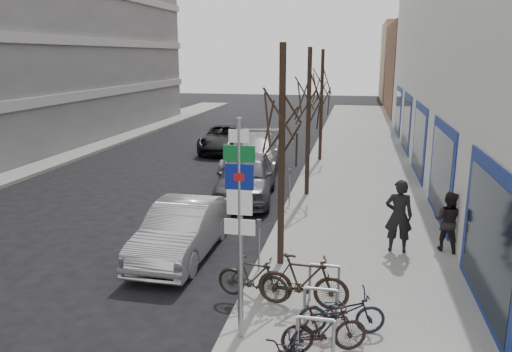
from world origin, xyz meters
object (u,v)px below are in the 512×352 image
at_px(bike_mid_curb, 342,309).
at_px(bike_mid_inner, 253,277).
at_px(bike_rack, 320,303).
at_px(tree_mid, 309,87).
at_px(pedestrian_far, 448,221).
at_px(highway_sign_pole, 240,218).
at_px(meter_mid, 290,183).
at_px(bike_near_left, 290,347).
at_px(parked_car_front, 182,230).
at_px(tree_far, 322,79).
at_px(parked_car_back, 254,154).
at_px(pedestrian_near, 399,216).
at_px(bike_near_right, 324,328).
at_px(meter_front, 259,239).
at_px(bike_far_inner, 303,281).
at_px(lane_car, 225,138).
at_px(parked_car_mid, 246,176).
at_px(tree_near, 282,104).
at_px(meter_back, 306,153).

bearing_deg(bike_mid_curb, bike_mid_inner, 50.64).
xyz_separation_m(bike_rack, tree_mid, (-1.20, 9.40, 3.44)).
relative_size(tree_mid, pedestrian_far, 3.37).
height_order(highway_sign_pole, meter_mid, highway_sign_pole).
xyz_separation_m(bike_near_left, parked_car_front, (-3.52, 4.74, 0.06)).
distance_m(tree_far, parked_car_back, 5.12).
bearing_deg(bike_mid_curb, bike_near_left, 140.42).
height_order(bike_mid_curb, pedestrian_near, pedestrian_near).
distance_m(highway_sign_pole, parked_car_front, 4.86).
height_order(tree_mid, bike_near_right, tree_mid).
bearing_deg(meter_front, bike_far_inner, -52.92).
bearing_deg(tree_far, bike_far_inner, -87.01).
distance_m(bike_rack, tree_far, 16.31).
bearing_deg(parked_car_front, meter_front, -19.05).
relative_size(bike_mid_inner, parked_car_front, 0.37).
height_order(bike_rack, pedestrian_far, pedestrian_far).
height_order(bike_mid_curb, lane_car, lane_car).
height_order(bike_near_left, parked_car_mid, parked_car_mid).
bearing_deg(bike_mid_inner, tree_near, 3.22).
xyz_separation_m(meter_front, bike_mid_curb, (2.05, -2.50, -0.27)).
height_order(bike_rack, parked_car_mid, parked_car_mid).
bearing_deg(tree_mid, bike_mid_curb, -80.44).
xyz_separation_m(bike_rack, tree_near, (-1.20, 2.90, 3.44)).
xyz_separation_m(tree_mid, bike_mid_curb, (1.60, -9.50, -3.46)).
xyz_separation_m(bike_near_right, pedestrian_far, (2.87, 5.41, 0.35)).
bearing_deg(meter_back, pedestrian_near, -69.80).
height_order(tree_near, parked_car_mid, tree_near).
bearing_deg(tree_near, tree_mid, 90.00).
bearing_deg(pedestrian_far, bike_rack, 85.36).
bearing_deg(highway_sign_pole, bike_mid_inner, 93.35).
distance_m(tree_far, pedestrian_far, 12.45).
bearing_deg(parked_car_mid, tree_near, -75.71).
bearing_deg(parked_car_back, pedestrian_far, -54.62).
relative_size(bike_far_inner, parked_car_front, 0.43).
xyz_separation_m(meter_front, meter_mid, (0.00, 5.50, 0.00)).
bearing_deg(lane_car, meter_front, -78.51).
height_order(bike_mid_curb, parked_car_back, parked_car_back).
bearing_deg(pedestrian_far, pedestrian_near, 42.84).
bearing_deg(bike_rack, lane_car, 110.28).
relative_size(tree_mid, pedestrian_near, 2.81).
bearing_deg(parked_car_front, tree_near, -5.75).
distance_m(meter_mid, bike_near_left, 9.54).
relative_size(tree_far, meter_mid, 4.33).
relative_size(tree_near, meter_back, 4.33).
distance_m(tree_near, meter_mid, 5.95).
relative_size(lane_car, pedestrian_far, 3.22).
relative_size(meter_back, lane_car, 0.24).
relative_size(highway_sign_pole, tree_near, 0.76).
relative_size(bike_mid_inner, pedestrian_far, 1.00).
relative_size(tree_near, pedestrian_near, 2.81).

